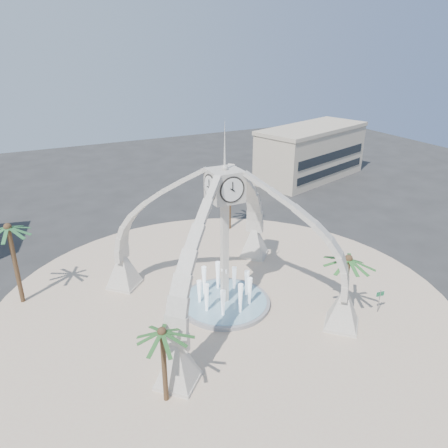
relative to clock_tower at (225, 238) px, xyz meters
name	(u,v)px	position (x,y,z in m)	size (l,w,h in m)	color
ground	(225,305)	(0.00, 0.00, -6.49)	(140.00, 140.00, 0.00)	#282828
plaza	(225,304)	(0.00, 0.00, -6.46)	(40.00, 40.00, 0.06)	#C6B193
clock_tower	(225,238)	(0.00, 0.00, 0.00)	(17.94, 17.94, 16.30)	beige
fountain	(225,302)	(0.00, 0.00, -6.20)	(8.00, 8.00, 3.62)	gray
building_ne	(311,152)	(30.00, 28.00, -2.18)	(21.87, 14.17, 8.60)	#BBAA91
palm_east	(348,260)	(7.68, -6.39, -0.82)	(4.33, 4.33, 6.51)	brown
palm_west	(8,228)	(-15.91, 8.41, 0.65)	(5.43, 5.43, 8.06)	brown
palm_north	(230,175)	(8.00, 14.74, 0.34)	(4.67, 4.67, 7.76)	brown
palm_south	(162,333)	(-8.33, -8.21, -1.19)	(4.68, 4.68, 6.06)	brown
street_sign	(380,297)	(11.18, -6.93, -4.90)	(0.81, 0.15, 2.22)	slate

